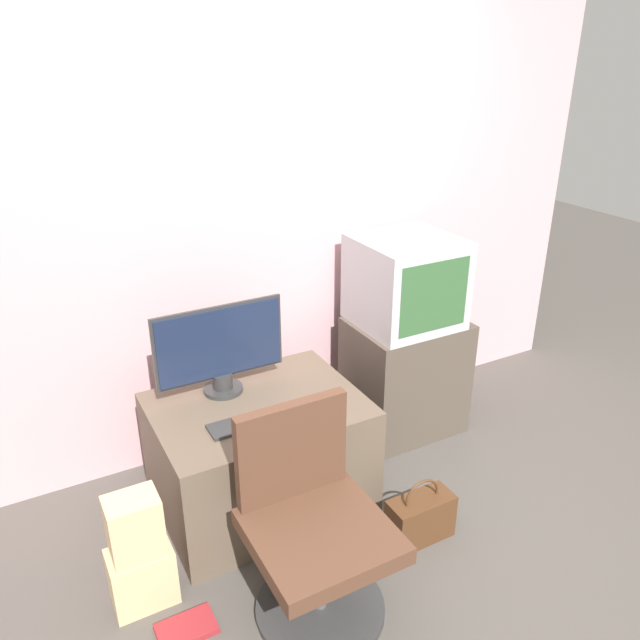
{
  "coord_description": "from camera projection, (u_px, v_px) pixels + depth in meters",
  "views": [
    {
      "loc": [
        -1.12,
        -1.54,
        2.08
      ],
      "look_at": [
        0.23,
        0.94,
        0.8
      ],
      "focal_mm": 35.0,
      "sensor_mm": 36.0,
      "label": 1
    }
  ],
  "objects": [
    {
      "name": "crt_tv",
      "position": [
        406.0,
        282.0,
        3.3
      ],
      "size": [
        0.51,
        0.5,
        0.47
      ],
      "color": "#B7B7BC",
      "rests_on": "side_stand"
    },
    {
      "name": "handbag",
      "position": [
        420.0,
        517.0,
        2.8
      ],
      "size": [
        0.3,
        0.14,
        0.32
      ],
      "color": "#4C2D19",
      "rests_on": "ground_plane"
    },
    {
      "name": "wall_back",
      "position": [
        242.0,
        210.0,
        3.1
      ],
      "size": [
        4.4,
        0.05,
        2.6
      ],
      "color": "#CC9EA3",
      "rests_on": "ground_plane"
    },
    {
      "name": "cardboard_box_lower",
      "position": [
        142.0,
        576.0,
        2.48
      ],
      "size": [
        0.25,
        0.17,
        0.25
      ],
      "color": "#D1B27F",
      "rests_on": "ground_plane"
    },
    {
      "name": "side_stand",
      "position": [
        404.0,
        375.0,
        3.54
      ],
      "size": [
        0.6,
        0.47,
        0.67
      ],
      "color": "#4C4238",
      "rests_on": "ground_plane"
    },
    {
      "name": "book",
      "position": [
        186.0,
        629.0,
        2.39
      ],
      "size": [
        0.22,
        0.14,
        0.02
      ],
      "color": "maroon",
      "rests_on": "ground_plane"
    },
    {
      "name": "cardboard_box_upper",
      "position": [
        134.0,
        526.0,
        2.37
      ],
      "size": [
        0.2,
        0.15,
        0.26
      ],
      "color": "#D1B27F",
      "rests_on": "cardboard_box_lower"
    },
    {
      "name": "keyboard",
      "position": [
        247.0,
        423.0,
        2.7
      ],
      "size": [
        0.34,
        0.12,
        0.01
      ],
      "color": "#2D2D2D",
      "rests_on": "desk"
    },
    {
      "name": "office_chair",
      "position": [
        313.0,
        530.0,
        2.38
      ],
      "size": [
        0.51,
        0.51,
        0.83
      ],
      "color": "#333333",
      "rests_on": "ground_plane"
    },
    {
      "name": "mouse",
      "position": [
        295.0,
        405.0,
        2.81
      ],
      "size": [
        0.05,
        0.04,
        0.03
      ],
      "color": "#4C4C51",
      "rests_on": "desk"
    },
    {
      "name": "desk",
      "position": [
        260.0,
        453.0,
        2.97
      ],
      "size": [
        0.95,
        0.71,
        0.55
      ],
      "color": "brown",
      "rests_on": "ground_plane"
    },
    {
      "name": "ground_plane",
      "position": [
        379.0,
        590.0,
        2.57
      ],
      "size": [
        12.0,
        12.0,
        0.0
      ],
      "primitive_type": "plane",
      "color": "#4C4742"
    },
    {
      "name": "main_monitor",
      "position": [
        220.0,
        349.0,
        2.87
      ],
      "size": [
        0.62,
        0.19,
        0.44
      ],
      "color": "#2D2D2D",
      "rests_on": "desk"
    }
  ]
}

